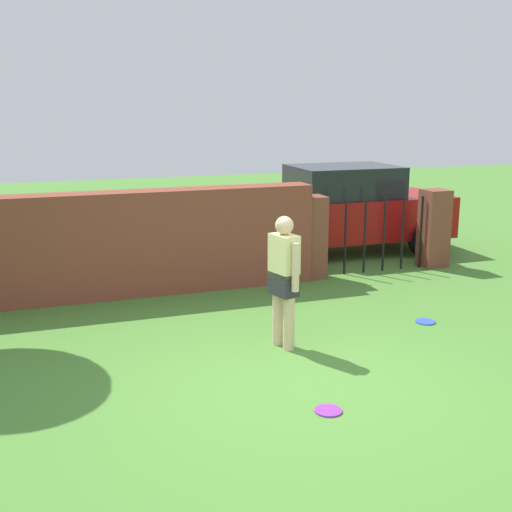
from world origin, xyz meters
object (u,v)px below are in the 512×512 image
(car, at_px, (343,210))
(person, at_px, (284,276))
(frisbee_blue, at_px, (425,322))
(frisbee_purple, at_px, (328,411))

(car, bearing_deg, person, 56.36)
(person, xyz_separation_m, frisbee_blue, (2.16, 0.19, -0.89))
(person, relative_size, frisbee_purple, 6.00)
(person, bearing_deg, frisbee_purple, -22.40)
(person, distance_m, frisbee_purple, 1.98)
(car, distance_m, frisbee_blue, 4.41)
(person, relative_size, car, 0.38)
(person, distance_m, frisbee_blue, 2.35)
(person, xyz_separation_m, frisbee_purple, (-0.24, -1.75, -0.89))
(frisbee_blue, xyz_separation_m, frisbee_purple, (-2.40, -1.94, 0.00))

